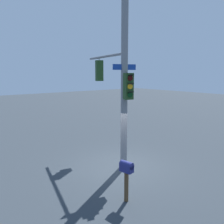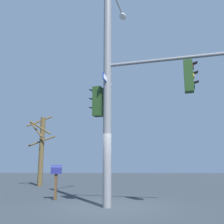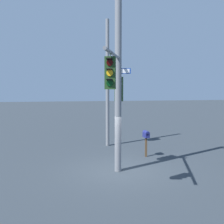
% 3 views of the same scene
% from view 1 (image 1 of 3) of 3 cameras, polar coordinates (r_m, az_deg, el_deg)
% --- Properties ---
extents(ground_plane, '(80.00, 80.00, 0.00)m').
position_cam_1_polar(ground_plane, '(10.79, 2.35, -13.52)').
color(ground_plane, '#2E363D').
extents(main_signal_pole_assembly, '(4.86, 3.97, 9.34)m').
position_cam_1_polar(main_signal_pole_assembly, '(10.28, 1.51, 12.68)').
color(main_signal_pole_assembly, slate).
rests_on(main_signal_pole_assembly, ground).
extents(mailbox, '(0.48, 0.31, 1.41)m').
position_cam_1_polar(mailbox, '(7.77, 3.63, -14.19)').
color(mailbox, '#4C3823').
rests_on(mailbox, ground).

